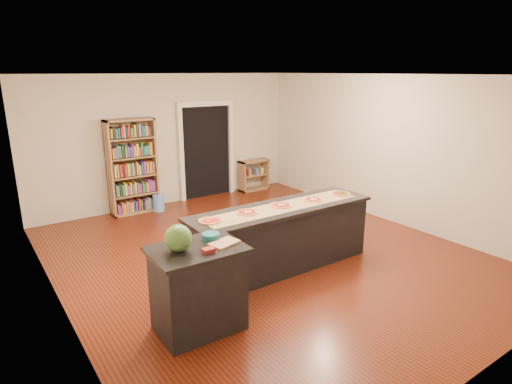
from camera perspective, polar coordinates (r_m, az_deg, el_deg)
room at (r=6.53m, az=1.01°, el=2.98°), size 6.00×7.00×2.80m
doorway at (r=9.92m, az=-6.64°, el=6.18°), size 1.40×0.09×2.21m
kitchen_island at (r=6.37m, az=3.42°, el=-6.04°), size 2.91×0.79×0.96m
side_counter at (r=4.96m, az=-7.71°, el=-12.62°), size 1.01×0.74×1.00m
bookshelf at (r=9.08m, az=-16.15°, el=3.26°), size 0.97×0.35×1.94m
low_shelf at (r=10.56m, az=-0.32°, el=2.29°), size 0.75×0.32×0.75m
waste_bin at (r=9.23m, az=-12.84°, el=-1.43°), size 0.24×0.24×0.35m
kraft_paper at (r=6.19m, az=3.63°, el=-2.00°), size 2.53×0.47×0.00m
watermelon at (r=4.63m, az=-10.34°, el=-6.07°), size 0.29×0.29×0.29m
cutting_board at (r=4.80m, az=-4.26°, el=-6.79°), size 0.36×0.28×0.02m
package_red at (r=4.60m, az=-6.37°, el=-7.74°), size 0.13×0.10×0.05m
package_teal at (r=4.92m, az=-6.03°, el=-5.92°), size 0.20×0.20×0.07m
pizza_a at (r=5.62m, az=-6.10°, el=-3.80°), size 0.32×0.32×0.02m
pizza_b at (r=5.91m, az=-1.20°, el=-2.72°), size 0.29×0.29×0.02m
pizza_c at (r=6.23m, az=3.32°, el=-1.77°), size 0.30×0.30×0.02m
pizza_d at (r=6.55m, az=7.61°, el=-0.99°), size 0.28×0.28×0.02m
pizza_e at (r=6.93m, az=11.25°, el=-0.21°), size 0.30×0.30×0.02m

